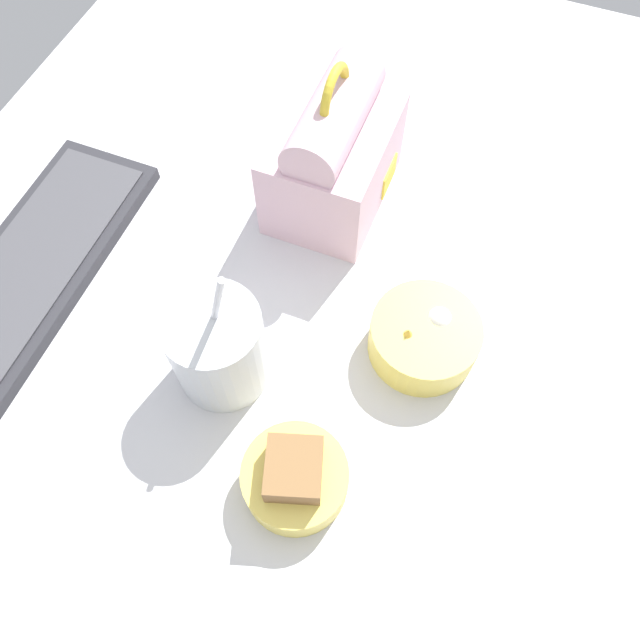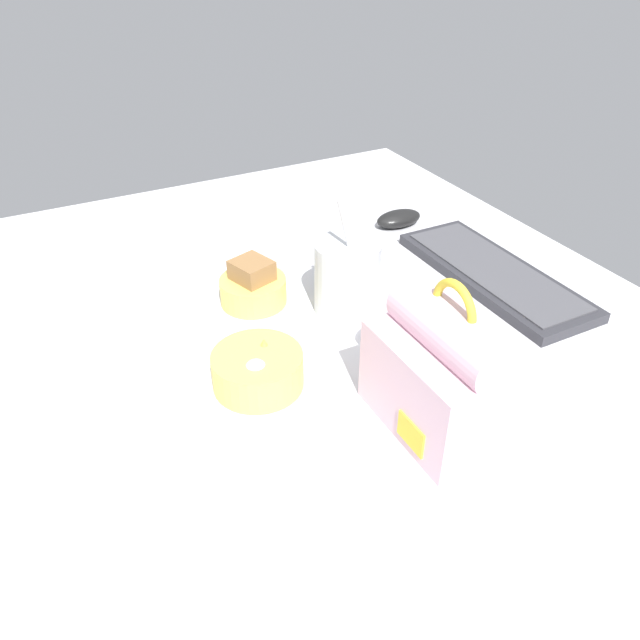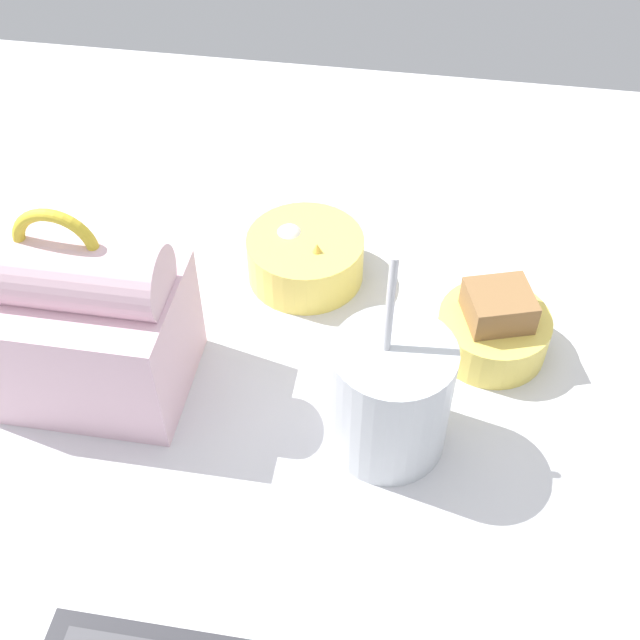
{
  "view_description": "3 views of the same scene",
  "coord_description": "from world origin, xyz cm",
  "px_view_note": "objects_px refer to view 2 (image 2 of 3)",
  "views": [
    {
      "loc": [
        -30.13,
        -11.84,
        66.1
      ],
      "look_at": [
        -0.9,
        -0.4,
        7.0
      ],
      "focal_mm": 35.0,
      "sensor_mm": 36.0,
      "label": 1
    },
    {
      "loc": [
        63.21,
        -33.77,
        56.24
      ],
      "look_at": [
        -0.9,
        -0.4,
        7.0
      ],
      "focal_mm": 35.0,
      "sensor_mm": 36.0,
      "label": 2
    },
    {
      "loc": [
        -9.02,
        49.66,
        60.33
      ],
      "look_at": [
        -0.9,
        -0.4,
        7.0
      ],
      "focal_mm": 45.0,
      "sensor_mm": 36.0,
      "label": 3
    }
  ],
  "objects_px": {
    "keyboard": "(494,274)",
    "computer_mouse": "(399,219)",
    "bento_bowl_sandwich": "(253,287)",
    "bento_bowl_snacks": "(258,369)",
    "soup_cup": "(347,276)",
    "lunch_bag": "(445,373)"
  },
  "relations": [
    {
      "from": "bento_bowl_snacks",
      "to": "lunch_bag",
      "type": "bearing_deg",
      "value": 45.56
    },
    {
      "from": "soup_cup",
      "to": "bento_bowl_sandwich",
      "type": "relative_size",
      "value": 1.83
    },
    {
      "from": "keyboard",
      "to": "bento_bowl_snacks",
      "type": "xyz_separation_m",
      "value": [
        0.07,
        -0.46,
        0.02
      ]
    },
    {
      "from": "keyboard",
      "to": "bento_bowl_snacks",
      "type": "height_order",
      "value": "bento_bowl_snacks"
    },
    {
      "from": "keyboard",
      "to": "bento_bowl_snacks",
      "type": "distance_m",
      "value": 0.47
    },
    {
      "from": "soup_cup",
      "to": "bento_bowl_snacks",
      "type": "height_order",
      "value": "soup_cup"
    },
    {
      "from": "lunch_bag",
      "to": "soup_cup",
      "type": "relative_size",
      "value": 1.04
    },
    {
      "from": "keyboard",
      "to": "computer_mouse",
      "type": "distance_m",
      "value": 0.25
    },
    {
      "from": "keyboard",
      "to": "bento_bowl_snacks",
      "type": "bearing_deg",
      "value": -81.25
    },
    {
      "from": "soup_cup",
      "to": "computer_mouse",
      "type": "xyz_separation_m",
      "value": [
        -0.22,
        0.24,
        -0.04
      ]
    },
    {
      "from": "computer_mouse",
      "to": "lunch_bag",
      "type": "bearing_deg",
      "value": -28.35
    },
    {
      "from": "bento_bowl_sandwich",
      "to": "bento_bowl_snacks",
      "type": "bearing_deg",
      "value": -20.6
    },
    {
      "from": "lunch_bag",
      "to": "soup_cup",
      "type": "distance_m",
      "value": 0.28
    },
    {
      "from": "bento_bowl_sandwich",
      "to": "bento_bowl_snacks",
      "type": "height_order",
      "value": "bento_bowl_sandwich"
    },
    {
      "from": "lunch_bag",
      "to": "computer_mouse",
      "type": "height_order",
      "value": "lunch_bag"
    },
    {
      "from": "bento_bowl_sandwich",
      "to": "computer_mouse",
      "type": "relative_size",
      "value": 1.11
    },
    {
      "from": "bento_bowl_sandwich",
      "to": "computer_mouse",
      "type": "xyz_separation_m",
      "value": [
        -0.13,
        0.36,
        -0.01
      ]
    },
    {
      "from": "lunch_bag",
      "to": "bento_bowl_sandwich",
      "type": "bearing_deg",
      "value": -164.8
    },
    {
      "from": "lunch_bag",
      "to": "bento_bowl_snacks",
      "type": "bearing_deg",
      "value": -134.44
    },
    {
      "from": "soup_cup",
      "to": "bento_bowl_sandwich",
      "type": "xyz_separation_m",
      "value": [
        -0.09,
        -0.12,
        -0.03
      ]
    },
    {
      "from": "keyboard",
      "to": "computer_mouse",
      "type": "xyz_separation_m",
      "value": [
        -0.25,
        -0.03,
        0.01
      ]
    },
    {
      "from": "lunch_bag",
      "to": "bento_bowl_sandwich",
      "type": "distance_m",
      "value": 0.38
    }
  ]
}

